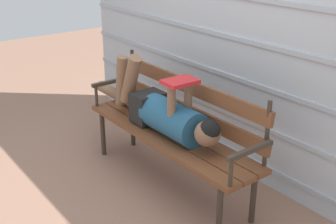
% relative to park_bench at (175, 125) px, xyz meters
% --- Properties ---
extents(ground_plane, '(12.00, 12.00, 0.00)m').
position_rel_park_bench_xyz_m(ground_plane, '(0.00, -0.12, -0.52)').
color(ground_plane, '#936B56').
extents(house_siding, '(4.29, 0.08, 2.32)m').
position_rel_park_bench_xyz_m(house_siding, '(0.00, 0.60, 0.64)').
color(house_siding, '#B2BCC6').
rests_on(house_siding, ground).
extents(park_bench, '(1.78, 0.44, 0.95)m').
position_rel_park_bench_xyz_m(park_bench, '(0.00, 0.00, 0.00)').
color(park_bench, brown).
rests_on(park_bench, ground).
extents(reclining_person, '(1.75, 0.27, 0.57)m').
position_rel_park_bench_xyz_m(reclining_person, '(-0.07, -0.07, 0.11)').
color(reclining_person, '#23567A').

